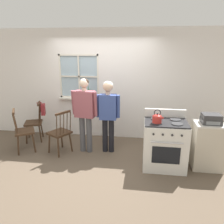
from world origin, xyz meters
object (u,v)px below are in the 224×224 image
at_px(chair_by_window, 34,123).
at_px(kettle, 157,118).
at_px(stereo, 211,119).
at_px(handbag, 43,109).
at_px(chair_near_wall, 60,133).
at_px(chair_center_cluster, 24,132).
at_px(potted_plant, 88,95).
at_px(person_elderly_left, 85,109).
at_px(person_teen_center, 108,110).
at_px(stove, 165,144).
at_px(side_counter, 207,145).

height_order(chair_by_window, kettle, kettle).
xyz_separation_m(chair_by_window, stereo, (3.89, -0.76, 0.53)).
bearing_deg(handbag, chair_near_wall, -44.31).
bearing_deg(handbag, chair_by_window, -160.09).
xyz_separation_m(chair_center_cluster, stereo, (3.84, -0.17, 0.53)).
distance_m(kettle, handbag, 2.89).
relative_size(potted_plant, handbag, 1.13).
xyz_separation_m(chair_near_wall, potted_plant, (0.40, 1.01, 0.65)).
xyz_separation_m(chair_center_cluster, person_elderly_left, (1.37, 0.17, 0.53)).
bearing_deg(stereo, chair_by_window, 168.90).
bearing_deg(potted_plant, chair_center_cluster, -139.95).
bearing_deg(person_elderly_left, chair_near_wall, -157.01).
distance_m(person_elderly_left, kettle, 1.58).
bearing_deg(person_teen_center, person_elderly_left, -174.56).
xyz_separation_m(stove, potted_plant, (-1.80, 1.28, 0.63)).
xyz_separation_m(person_elderly_left, potted_plant, (-0.14, 0.86, 0.12)).
distance_m(kettle, side_counter, 1.17).
relative_size(handbag, stereo, 0.90).
bearing_deg(stereo, stove, -174.59).
height_order(stove, side_counter, stove).
relative_size(chair_center_cluster, person_teen_center, 0.61).
xyz_separation_m(potted_plant, handbag, (-1.06, -0.36, -0.31)).
height_order(person_teen_center, handbag, person_teen_center).
height_order(chair_near_wall, side_counter, chair_near_wall).
xyz_separation_m(potted_plant, side_counter, (2.61, -1.19, -0.65)).
bearing_deg(person_elderly_left, chair_center_cluster, -164.70).
distance_m(person_elderly_left, handbag, 1.31).
height_order(person_elderly_left, side_counter, person_elderly_left).
bearing_deg(chair_near_wall, person_elderly_left, 136.03).
distance_m(stove, potted_plant, 2.30).
bearing_deg(chair_near_wall, kettle, 109.86).
bearing_deg(side_counter, stove, -173.13).
height_order(chair_near_wall, person_elderly_left, person_elderly_left).
bearing_deg(chair_center_cluster, stove, -125.93).
bearing_deg(stereo, person_teen_center, 168.49).
height_order(chair_by_window, potted_plant, potted_plant).
bearing_deg(stereo, chair_near_wall, 176.20).
height_order(chair_center_cluster, potted_plant, potted_plant).
relative_size(person_elderly_left, side_counter, 1.82).
bearing_deg(chair_center_cluster, stereo, -123.80).
relative_size(chair_near_wall, kettle, 3.92).
xyz_separation_m(chair_near_wall, person_elderly_left, (0.54, 0.14, 0.53)).
xyz_separation_m(chair_by_window, person_elderly_left, (1.42, -0.42, 0.53)).
bearing_deg(potted_plant, chair_by_window, -160.87).
distance_m(kettle, stereo, 1.01).
height_order(kettle, stereo, kettle).
distance_m(chair_by_window, kettle, 3.11).
relative_size(person_elderly_left, stove, 1.51).
bearing_deg(person_teen_center, chair_by_window, 167.64).
bearing_deg(person_elderly_left, person_teen_center, 15.36).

